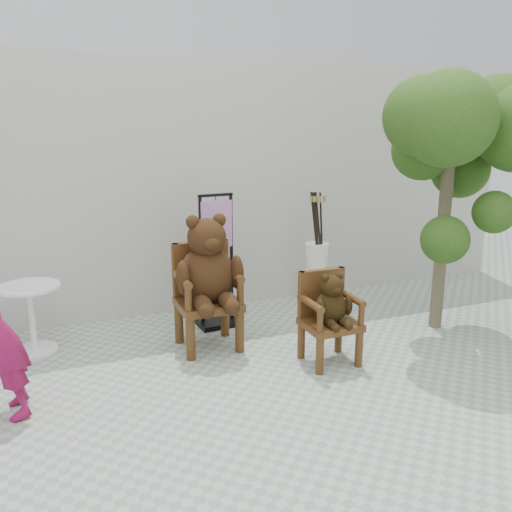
{
  "coord_description": "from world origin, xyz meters",
  "views": [
    {
      "loc": [
        -1.79,
        -3.62,
        2.29
      ],
      "look_at": [
        0.21,
        1.32,
        0.95
      ],
      "focal_mm": 38.0,
      "sensor_mm": 36.0,
      "label": 1
    }
  ],
  "objects_px": {
    "chair_big": "(207,275)",
    "cafe_table": "(31,311)",
    "chair_small": "(329,309)",
    "tree": "(466,133)",
    "display_stand": "(217,276)",
    "stool_bucket": "(317,257)"
  },
  "relations": [
    {
      "from": "chair_small",
      "to": "display_stand",
      "type": "bearing_deg",
      "value": 118.11
    },
    {
      "from": "cafe_table",
      "to": "stool_bucket",
      "type": "bearing_deg",
      "value": 2.7
    },
    {
      "from": "chair_big",
      "to": "display_stand",
      "type": "xyz_separation_m",
      "value": [
        0.28,
        0.55,
        -0.19
      ]
    },
    {
      "from": "chair_big",
      "to": "display_stand",
      "type": "height_order",
      "value": "display_stand"
    },
    {
      "from": "chair_small",
      "to": "stool_bucket",
      "type": "distance_m",
      "value": 1.6
    },
    {
      "from": "chair_small",
      "to": "tree",
      "type": "xyz_separation_m",
      "value": [
        1.6,
        0.14,
        1.63
      ]
    },
    {
      "from": "stool_bucket",
      "to": "tree",
      "type": "bearing_deg",
      "value": -54.05
    },
    {
      "from": "chair_small",
      "to": "stool_bucket",
      "type": "relative_size",
      "value": 0.62
    },
    {
      "from": "cafe_table",
      "to": "tree",
      "type": "distance_m",
      "value": 4.74
    },
    {
      "from": "chair_big",
      "to": "cafe_table",
      "type": "height_order",
      "value": "chair_big"
    },
    {
      "from": "chair_big",
      "to": "chair_small",
      "type": "xyz_separation_m",
      "value": [
        0.98,
        -0.76,
        -0.24
      ]
    },
    {
      "from": "display_stand",
      "to": "tree",
      "type": "height_order",
      "value": "tree"
    },
    {
      "from": "display_stand",
      "to": "stool_bucket",
      "type": "bearing_deg",
      "value": 2.6
    },
    {
      "from": "chair_big",
      "to": "chair_small",
      "type": "relative_size",
      "value": 1.55
    },
    {
      "from": "chair_big",
      "to": "chair_small",
      "type": "distance_m",
      "value": 1.26
    },
    {
      "from": "cafe_table",
      "to": "chair_small",
      "type": "bearing_deg",
      "value": -26.22
    },
    {
      "from": "display_stand",
      "to": "stool_bucket",
      "type": "height_order",
      "value": "display_stand"
    },
    {
      "from": "cafe_table",
      "to": "display_stand",
      "type": "distance_m",
      "value": 1.96
    },
    {
      "from": "display_stand",
      "to": "stool_bucket",
      "type": "distance_m",
      "value": 1.36
    },
    {
      "from": "chair_small",
      "to": "tree",
      "type": "distance_m",
      "value": 2.29
    },
    {
      "from": "cafe_table",
      "to": "display_stand",
      "type": "relative_size",
      "value": 0.47
    },
    {
      "from": "chair_small",
      "to": "cafe_table",
      "type": "bearing_deg",
      "value": 153.78
    }
  ]
}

